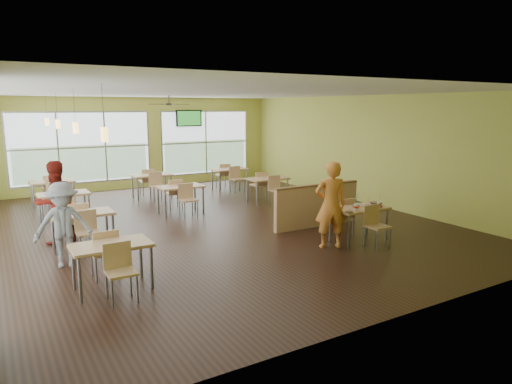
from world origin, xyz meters
TOP-DOWN VIEW (x-y plane):
  - room at (0.00, 0.00)m, footprint 12.00×12.04m
  - window_bays at (-2.65, 3.08)m, footprint 9.24×10.24m
  - main_table at (2.00, -3.00)m, footprint 1.22×1.52m
  - half_wall_divider at (2.00, -1.55)m, footprint 2.40×0.14m
  - dining_tables at (-1.05, 1.71)m, footprint 6.92×8.72m
  - pendant_lights at (-3.20, 0.68)m, footprint 0.11×7.31m
  - ceiling_fan at (-0.00, 3.00)m, footprint 1.25×1.25m
  - tv_backwall at (1.80, 5.90)m, footprint 1.00×0.07m
  - man_plaid at (1.19, -3.02)m, footprint 0.78×0.66m
  - patron_maroon at (-3.61, 0.16)m, footprint 1.04×0.93m
  - patron_grey at (-3.68, -1.47)m, footprint 1.08×0.71m
  - cup_blue at (1.75, -3.17)m, footprint 0.10×0.10m
  - cup_yellow at (1.97, -3.19)m, footprint 0.09×0.09m
  - cup_red_near at (2.07, -3.20)m, footprint 0.08×0.08m
  - cup_red_far at (2.36, -3.21)m, footprint 0.09×0.09m
  - food_basket at (2.49, -3.00)m, footprint 0.27×0.27m
  - ketchup_cup at (2.41, -3.23)m, footprint 0.07×0.07m
  - wrapper_left at (1.48, -3.27)m, footprint 0.20×0.18m
  - wrapper_mid at (1.96, -2.94)m, footprint 0.19×0.18m
  - wrapper_right at (2.21, -3.25)m, footprint 0.14×0.13m

SIDE VIEW (x-z plane):
  - half_wall_divider at x=2.00m, z-range 0.00..1.04m
  - dining_tables at x=-1.05m, z-range 0.20..1.07m
  - main_table at x=2.00m, z-range 0.20..1.07m
  - ketchup_cup at x=2.41m, z-range 0.75..0.78m
  - wrapper_right at x=2.21m, z-range 0.75..0.78m
  - wrapper_left at x=1.48m, z-range 0.75..0.79m
  - wrapper_mid at x=1.96m, z-range 0.75..0.80m
  - patron_grey at x=-3.68m, z-range 0.00..1.55m
  - food_basket at x=2.49m, z-range 0.75..0.81m
  - cup_red_near at x=2.07m, z-range 0.66..0.96m
  - cup_red_far at x=2.36m, z-range 0.65..0.97m
  - cup_yellow at x=1.97m, z-range 0.65..0.98m
  - cup_blue at x=1.75m, z-range 0.64..1.01m
  - patron_maroon at x=-3.61m, z-range 0.00..1.76m
  - man_plaid at x=1.19m, z-range 0.00..1.80m
  - window_bays at x=-2.65m, z-range 0.29..2.66m
  - room at x=0.00m, z-range 0.00..3.20m
  - tv_backwall at x=1.80m, z-range 2.15..2.75m
  - pendant_lights at x=-3.20m, z-range 2.02..2.88m
  - ceiling_fan at x=0.00m, z-range 2.80..3.09m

